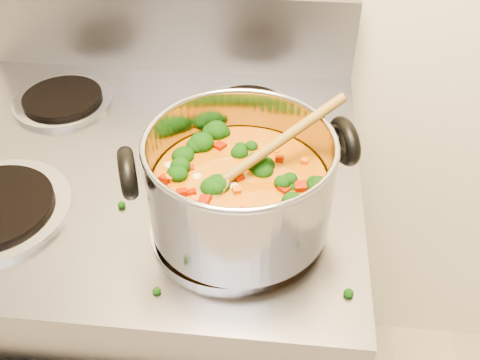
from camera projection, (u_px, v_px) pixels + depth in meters
The scene contains 4 objects.
electric_range at pixel (162, 314), 1.19m from camera, with size 0.74×0.67×1.08m.
stockpot at pixel (240, 186), 0.72m from camera, with size 0.32×0.25×0.15m.
wooden_spoon at pixel (245, 165), 0.70m from camera, with size 0.21×0.15×0.11m.
cooktop_crumbs at pixel (262, 220), 0.78m from camera, with size 0.31×0.15×0.01m.
Camera 1 is at (0.18, 0.49, 1.48)m, focal length 40.00 mm.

